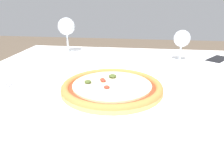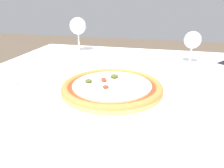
# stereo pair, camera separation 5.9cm
# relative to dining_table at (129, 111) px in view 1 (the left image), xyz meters

# --- Properties ---
(dining_table) EXTENTS (1.15, 1.08, 0.74)m
(dining_table) POSITION_rel_dining_table_xyz_m (0.00, 0.00, 0.00)
(dining_table) COLOR #997047
(dining_table) RESTS_ON ground_plane
(pizza_plate) EXTENTS (0.31, 0.31, 0.04)m
(pizza_plate) POSITION_rel_dining_table_xyz_m (-0.05, -0.07, 0.11)
(pizza_plate) COLOR white
(pizza_plate) RESTS_ON dining_table
(fork) EXTENTS (0.05, 0.17, 0.00)m
(fork) POSITION_rel_dining_table_xyz_m (-0.36, -0.11, 0.09)
(fork) COLOR silver
(fork) RESTS_ON dining_table
(wine_glass_far_left) EXTENTS (0.07, 0.07, 0.13)m
(wine_glass_far_left) POSITION_rel_dining_table_xyz_m (0.19, 0.31, 0.18)
(wine_glass_far_left) COLOR silver
(wine_glass_far_left) RESTS_ON dining_table
(wine_glass_far_right) EXTENTS (0.08, 0.08, 0.17)m
(wine_glass_far_right) POSITION_rel_dining_table_xyz_m (-0.33, 0.39, 0.21)
(wine_glass_far_right) COLOR silver
(wine_glass_far_right) RESTS_ON dining_table
(cell_phone) EXTENTS (0.14, 0.16, 0.01)m
(cell_phone) POSITION_rel_dining_table_xyz_m (0.36, 0.33, 0.10)
(cell_phone) COLOR white
(cell_phone) RESTS_ON dining_table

